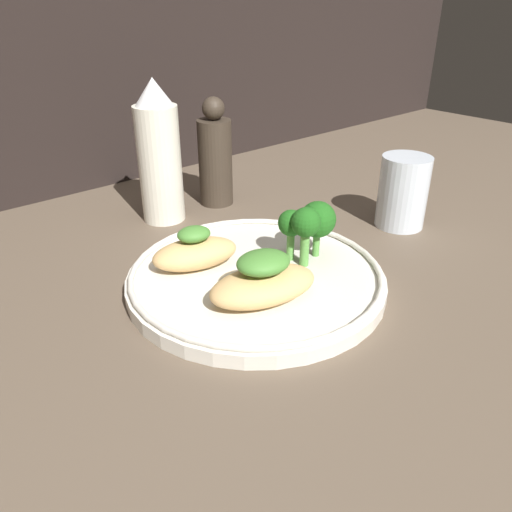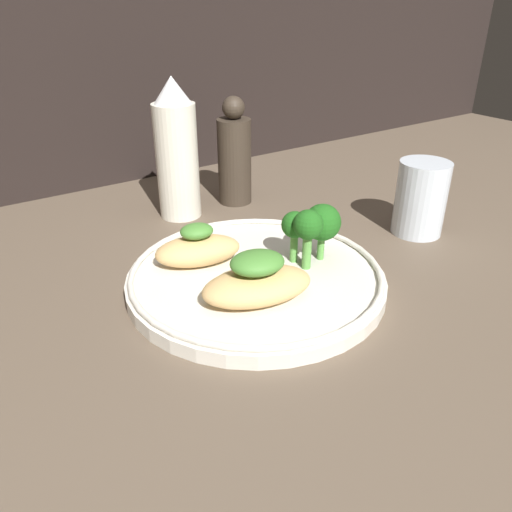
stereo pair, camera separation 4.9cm
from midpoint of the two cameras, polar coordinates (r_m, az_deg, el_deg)
ground_plane at (r=50.76cm, az=-2.76°, el=-3.97°), size 180.00×180.00×1.00cm
plate at (r=49.99cm, az=-2.80°, el=-2.52°), size 25.75×25.75×2.00cm
grilled_meat_front at (r=44.71cm, az=-2.30°, el=-3.04°), size 11.31×7.98×4.81cm
grilled_meat_middle at (r=50.98cm, az=-9.73°, el=0.41°), size 9.75×6.97×4.40cm
broccoli_bunch at (r=50.76cm, az=3.32°, el=3.80°), size 5.93×4.90×6.32cm
sauce_bottle at (r=64.27cm, az=-13.21°, el=11.08°), size 5.36×5.36×17.68cm
pepper_grinder at (r=69.03cm, az=-6.75°, el=11.06°), size 4.57×4.57×14.52cm
drinking_glass at (r=63.94cm, az=14.36°, el=7.07°), size 6.04×6.04×8.93cm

